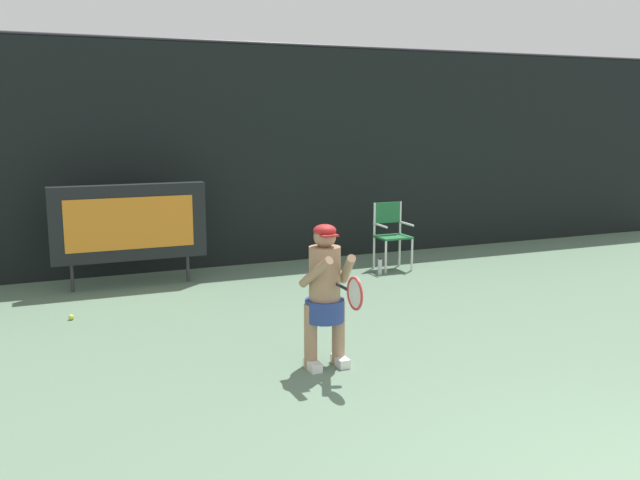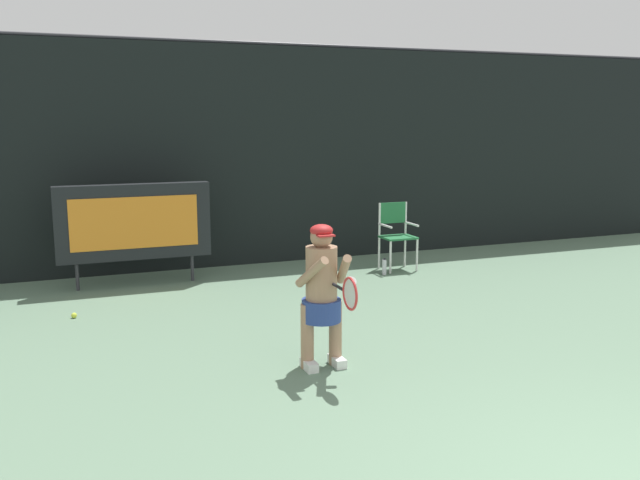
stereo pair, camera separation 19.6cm
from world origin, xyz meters
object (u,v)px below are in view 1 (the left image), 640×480
(water_bottle, at_px, (380,267))
(tennis_player, at_px, (325,291))
(umpire_chair, at_px, (391,231))
(tennis_racket, at_px, (354,293))
(tennis_ball_loose, at_px, (71,317))
(scoreboard, at_px, (129,223))

(water_bottle, bearing_deg, tennis_player, -125.24)
(umpire_chair, distance_m, tennis_player, 4.65)
(water_bottle, bearing_deg, tennis_racket, -120.92)
(tennis_player, relative_size, tennis_ball_loose, 21.09)
(tennis_racket, bearing_deg, tennis_ball_loose, 130.40)
(umpire_chair, relative_size, tennis_ball_loose, 15.88)
(scoreboard, height_order, tennis_ball_loose, scoreboard)
(umpire_chair, bearing_deg, tennis_player, -126.71)
(tennis_player, bearing_deg, tennis_racket, -82.16)
(water_bottle, xyz_separation_m, tennis_ball_loose, (-4.65, -0.74, -0.09))
(scoreboard, xyz_separation_m, tennis_racket, (1.37, -4.62, -0.08))
(scoreboard, height_order, umpire_chair, scoreboard)
(water_bottle, bearing_deg, tennis_ball_loose, -171.01)
(umpire_chair, relative_size, water_bottle, 4.08)
(scoreboard, distance_m, tennis_player, 4.33)
(tennis_player, bearing_deg, umpire_chair, 53.29)
(water_bottle, height_order, tennis_ball_loose, water_bottle)
(tennis_player, distance_m, tennis_ball_loose, 3.57)
(umpire_chair, bearing_deg, tennis_racket, -122.68)
(tennis_player, distance_m, tennis_racket, 0.51)
(tennis_racket, bearing_deg, umpire_chair, 61.75)
(tennis_ball_loose, bearing_deg, water_bottle, 8.99)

